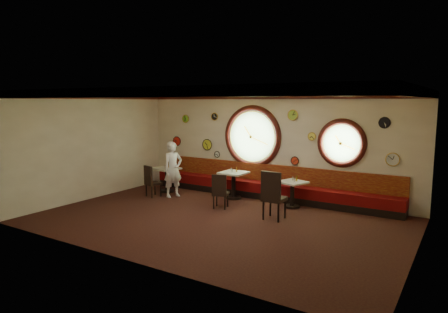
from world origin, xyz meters
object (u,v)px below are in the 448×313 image
Objects in this scene: table_c at (292,191)px; chair_c at (273,192)px; condiment_c_pepper at (294,180)px; condiment_a_bottle at (169,165)px; chair_b at (220,189)px; condiment_c_bottle at (297,178)px; condiment_b_bottle at (237,169)px; waiter at (173,169)px; table_a at (167,177)px; condiment_a_pepper at (165,166)px; condiment_a_salt at (165,166)px; condiment_b_salt at (231,169)px; condiment_c_salt at (293,179)px; table_b at (234,182)px; chair_a at (151,179)px; condiment_b_pepper at (232,170)px.

chair_c reaches higher than table_c.
condiment_a_bottle reaches higher than condiment_c_pepper.
condiment_c_bottle is at bearing 17.95° from chair_b.
waiter is at bearing -155.24° from condiment_b_bottle.
condiment_b_bottle reaches higher than table_a.
condiment_a_bottle is (0.06, 0.10, 0.02)m from condiment_a_pepper.
condiment_a_salt is 4.41m from condiment_c_bottle.
condiment_b_salt reaches higher than condiment_c_salt.
waiter is (0.65, -0.40, 0.01)m from condiment_a_salt.
table_a is 6.21× the size of condiment_a_bottle.
condiment_a_pepper is at bearing -173.31° from condiment_c_salt.
chair_b is 0.35× the size of waiter.
table_b is 1.23m from chair_b.
chair_c is 0.45× the size of waiter.
condiment_c_pepper is 0.06× the size of waiter.
table_c is at bearing -3.33° from condiment_b_salt.
table_b is 1.36× the size of chair_a.
chair_b is at bearing -72.44° from condiment_b_salt.
chair_a reaches higher than table_b.
chair_b reaches higher than condiment_c_salt.
condiment_c_salt is 4.17m from condiment_a_bottle.
chair_c reaches higher than condiment_c_salt.
condiment_b_bottle is (-1.85, 0.09, 0.43)m from table_c.
chair_b reaches higher than condiment_c_bottle.
table_a is 10.04× the size of condiment_a_salt.
waiter reaches higher than condiment_b_bottle.
condiment_a_salt is 4.38m from condiment_c_pepper.
chair_a is 4.42m from condiment_c_pepper.
chair_a reaches higher than condiment_a_salt.
chair_c is at bearing -14.40° from condiment_a_bottle.
condiment_a_salt is at bearing 112.36° from chair_a.
condiment_c_bottle is at bearing 4.97° from condiment_a_bottle.
table_b is 2.43m from chair_c.
condiment_b_salt is at bearing 126.55° from condiment_b_pepper.
condiment_b_salt reaches higher than table_a.
condiment_c_bottle reaches higher than table_a.
waiter reaches higher than condiment_b_salt.
table_b is at bearing 9.07° from table_a.
condiment_a_salt is at bearing 166.57° from chair_c.
chair_a reaches higher than condiment_c_pepper.
condiment_b_pepper is at bearing -53.45° from condiment_b_salt.
table_c is 5.17× the size of condiment_c_bottle.
condiment_c_bottle is at bearing 5.36° from condiment_a_salt.
condiment_a_salt is at bearing 144.69° from chair_b.
chair_a is at bearing -164.71° from table_c.
waiter is at bearing -29.91° from condiment_a_pepper.
chair_b is 2.08m from condiment_c_pepper.
table_c is 0.34m from condiment_c_pepper.
table_a is 2.73m from chair_b.
chair_c is (4.25, -0.24, 0.15)m from chair_a.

